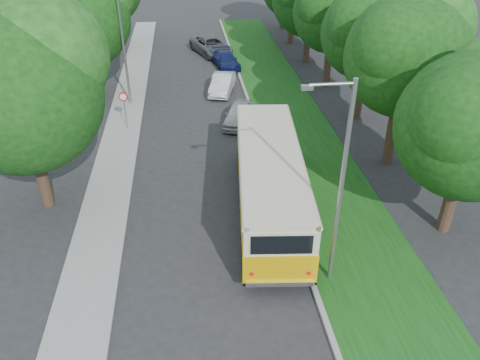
{
  "coord_description": "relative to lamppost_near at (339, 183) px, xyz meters",
  "views": [
    {
      "loc": [
        -0.64,
        -15.23,
        12.65
      ],
      "look_at": [
        1.49,
        2.71,
        1.5
      ],
      "focal_mm": 35.0,
      "sensor_mm": 36.0,
      "label": 1
    }
  ],
  "objects": [
    {
      "name": "ground",
      "position": [
        -4.21,
        2.5,
        -4.37
      ],
      "size": [
        120.0,
        120.0,
        0.0
      ],
      "primitive_type": "plane",
      "color": "#27272A",
      "rests_on": "ground"
    },
    {
      "name": "car_blue",
      "position": [
        -1.45,
        25.8,
        -3.75
      ],
      "size": [
        2.35,
        4.49,
        1.24
      ],
      "primitive_type": "imported",
      "rotation": [
        0.0,
        0.0,
        0.15
      ],
      "color": "navy",
      "rests_on": "ground"
    },
    {
      "name": "sidewalk",
      "position": [
        -9.01,
        7.5,
        -4.31
      ],
      "size": [
        2.2,
        70.0,
        0.12
      ],
      "primitive_type": "cube",
      "color": "gray",
      "rests_on": "ground"
    },
    {
      "name": "lamppost_far",
      "position": [
        -8.91,
        18.5,
        -0.25
      ],
      "size": [
        1.71,
        0.16,
        7.5
      ],
      "color": "gray",
      "rests_on": "ground"
    },
    {
      "name": "vintage_bus",
      "position": [
        -1.46,
        4.68,
        -2.77
      ],
      "size": [
        3.8,
        11.01,
        3.2
      ],
      "primitive_type": null,
      "rotation": [
        0.0,
        0.0,
        -0.1
      ],
      "color": "#DDAB06",
      "rests_on": "ground"
    },
    {
      "name": "curb",
      "position": [
        -0.61,
        7.5,
        -4.29
      ],
      "size": [
        0.2,
        70.0,
        0.15
      ],
      "primitive_type": "cube",
      "color": "gray",
      "rests_on": "ground"
    },
    {
      "name": "car_grey",
      "position": [
        -2.43,
        29.82,
        -3.62
      ],
      "size": [
        4.19,
        5.91,
        1.49
      ],
      "primitive_type": "imported",
      "rotation": [
        0.0,
        0.0,
        0.35
      ],
      "color": "#575A5E",
      "rests_on": "ground"
    },
    {
      "name": "treeline",
      "position": [
        -1.06,
        20.49,
        1.56
      ],
      "size": [
        24.27,
        41.91,
        9.46
      ],
      "color": "#332319",
      "rests_on": "ground"
    },
    {
      "name": "lamppost_near",
      "position": [
        0.0,
        0.0,
        0.0
      ],
      "size": [
        1.71,
        0.16,
        8.0
      ],
      "color": "gray",
      "rests_on": "ground"
    },
    {
      "name": "car_silver",
      "position": [
        -1.68,
        14.49,
        -3.72
      ],
      "size": [
        2.68,
        4.11,
        1.3
      ],
      "primitive_type": "imported",
      "rotation": [
        0.0,
        0.0,
        -0.32
      ],
      "color": "#ABABB0",
      "rests_on": "ground"
    },
    {
      "name": "warning_sign",
      "position": [
        -8.71,
        14.48,
        -2.66
      ],
      "size": [
        0.56,
        0.1,
        2.5
      ],
      "color": "gray",
      "rests_on": "ground"
    },
    {
      "name": "grass_verge",
      "position": [
        1.74,
        7.5,
        -4.3
      ],
      "size": [
        4.5,
        70.0,
        0.13
      ],
      "primitive_type": "cube",
      "color": "#134612",
      "rests_on": "ground"
    },
    {
      "name": "car_white",
      "position": [
        -2.25,
        20.07,
        -3.7
      ],
      "size": [
        2.4,
        4.28,
        1.34
      ],
      "primitive_type": "imported",
      "rotation": [
        0.0,
        0.0,
        -0.26
      ],
      "color": "silver",
      "rests_on": "ground"
    }
  ]
}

